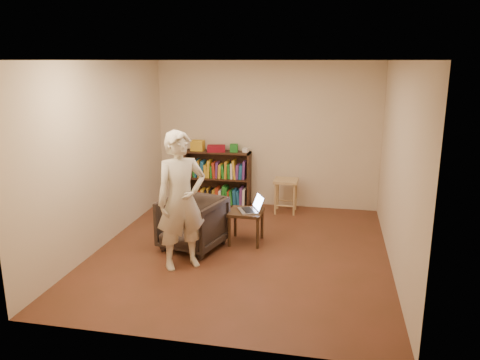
% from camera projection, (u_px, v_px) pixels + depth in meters
% --- Properties ---
extents(floor, '(4.50, 4.50, 0.00)m').
position_uv_depth(floor, '(242.00, 251.00, 6.56)').
color(floor, '#4F2C19').
rests_on(floor, ground).
extents(ceiling, '(4.50, 4.50, 0.00)m').
position_uv_depth(ceiling, '(242.00, 60.00, 5.91)').
color(ceiling, silver).
rests_on(ceiling, wall_back).
extents(wall_back, '(4.00, 0.00, 4.00)m').
position_uv_depth(wall_back, '(266.00, 135.00, 8.37)').
color(wall_back, beige).
rests_on(wall_back, floor).
extents(wall_left, '(0.00, 4.50, 4.50)m').
position_uv_depth(wall_left, '(104.00, 155.00, 6.62)').
color(wall_left, beige).
rests_on(wall_left, floor).
extents(wall_right, '(0.00, 4.50, 4.50)m').
position_uv_depth(wall_right, '(398.00, 167.00, 5.85)').
color(wall_right, beige).
rests_on(wall_right, floor).
extents(bookshelf, '(1.20, 0.30, 1.00)m').
position_uv_depth(bookshelf, '(218.00, 181.00, 8.60)').
color(bookshelf, black).
rests_on(bookshelf, floor).
extents(box_yellow, '(0.23, 0.17, 0.19)m').
position_uv_depth(box_yellow, '(198.00, 145.00, 8.50)').
color(box_yellow, gold).
rests_on(box_yellow, bookshelf).
extents(red_cloth, '(0.37, 0.30, 0.11)m').
position_uv_depth(red_cloth, '(216.00, 148.00, 8.43)').
color(red_cloth, maroon).
rests_on(red_cloth, bookshelf).
extents(box_green, '(0.16, 0.16, 0.14)m').
position_uv_depth(box_green, '(234.00, 148.00, 8.39)').
color(box_green, '#1E7123').
rests_on(box_green, bookshelf).
extents(box_white, '(0.11, 0.11, 0.07)m').
position_uv_depth(box_white, '(246.00, 150.00, 8.36)').
color(box_white, white).
rests_on(box_white, bookshelf).
extents(stool, '(0.41, 0.41, 0.59)m').
position_uv_depth(stool, '(286.00, 186.00, 8.13)').
color(stool, tan).
rests_on(stool, floor).
extents(armchair, '(0.97, 0.99, 0.74)m').
position_uv_depth(armchair, '(193.00, 223.00, 6.59)').
color(armchair, '#2F251F').
rests_on(armchair, floor).
extents(side_table, '(0.47, 0.47, 0.48)m').
position_uv_depth(side_table, '(246.00, 216.00, 6.79)').
color(side_table, black).
rests_on(side_table, floor).
extents(laptop, '(0.44, 0.44, 0.24)m').
position_uv_depth(laptop, '(252.00, 207.00, 6.75)').
color(laptop, '#BBBBC0').
rests_on(laptop, side_table).
extents(person, '(0.77, 0.73, 1.77)m').
position_uv_depth(person, '(181.00, 201.00, 5.87)').
color(person, beige).
rests_on(person, floor).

